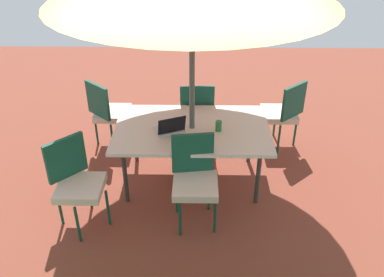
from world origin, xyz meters
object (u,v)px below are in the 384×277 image
chair_south (197,111)px  chair_northeast (76,180)px  chair_southwest (283,111)px  dining_table (192,131)px  chair_north (195,177)px  cup (219,126)px  laptop (170,128)px  chair_southeast (109,110)px

chair_south → chair_northeast: bearing=48.6°
chair_southwest → chair_northeast: (2.38, 1.56, 0.00)m
dining_table → chair_north: (-0.04, 0.69, -0.15)m
chair_south → dining_table: bearing=83.4°
chair_north → chair_northeast: (1.21, 0.07, 0.00)m
chair_southwest → chair_south: (1.16, 0.01, 0.00)m
chair_north → chair_southwest: 1.89m
chair_northeast → cup: size_ratio=8.18×
chair_north → laptop: (0.28, -0.60, 0.24)m
dining_table → cup: 0.33m
chair_southwest → laptop: 1.72m
chair_southwest → chair_southeast: 2.34m
chair_north → chair_southeast: same height
chair_south → cup: bearing=103.5°
chair_north → laptop: 0.70m
dining_table → chair_northeast: size_ratio=1.82×
chair_north → cup: bearing=58.9°
chair_southwest → cup: size_ratio=8.18×
chair_south → chair_northeast: same height
laptop → chair_southeast: bearing=-67.7°
chair_southeast → laptop: 1.27m
chair_southeast → chair_northeast: 1.54m
chair_southwest → chair_southeast: size_ratio=1.00×
chair_north → chair_south: bearing=81.4°
chair_north → chair_northeast: same height
laptop → chair_northeast: bearing=12.9°
chair_northeast → laptop: chair_northeast is taller
laptop → dining_table: bearing=177.7°
chair_southeast → chair_northeast: (0.04, 1.54, 0.00)m
chair_southeast → cup: bearing=-168.5°
dining_table → cup: size_ratio=14.86×
chair_north → chair_northeast: bearing=175.3°
dining_table → chair_north: bearing=93.0°
chair_southeast → chair_south: bearing=-137.9°
chair_south → chair_southeast: bearing=-3.0°
chair_southwest → cup: chair_southwest is taller
chair_southeast → laptop: (-0.88, 0.87, 0.24)m
chair_northeast → laptop: size_ratio=2.51×
chair_southwest → chair_south: same height
laptop → cup: (-0.55, -0.03, 0.01)m
chair_southeast → laptop: bearing=177.4°
dining_table → chair_south: size_ratio=1.82×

